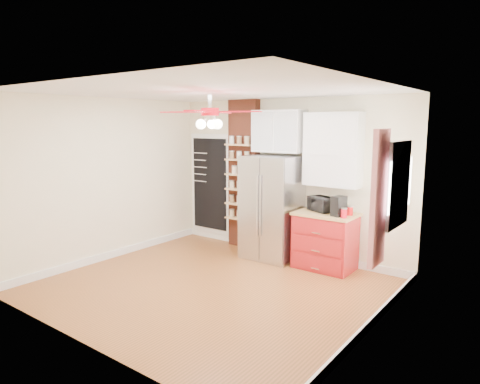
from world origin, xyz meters
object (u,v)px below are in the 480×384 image
Objects in this scene: red_cabinet at (325,241)px; toaster_oven at (321,204)px; coffee_maker at (339,206)px; ceiling_fan at (210,112)px; fridge at (272,208)px; canister_left at (344,213)px; pantry_jar_oats at (235,170)px.

toaster_oven reaches higher than red_cabinet.
coffee_maker reaches higher than red_cabinet.
ceiling_fan reaches higher than red_cabinet.
toaster_oven is at bearing 65.12° from ceiling_fan.
red_cabinet is at bearing 2.95° from fridge.
coffee_maker is 2.24× the size of canister_left.
fridge is 1.07m from pantry_jar_oats.
pantry_jar_oats reaches higher than canister_left.
coffee_maker is at bearing -0.53° from toaster_oven.
pantry_jar_oats is at bearing 173.33° from canister_left.
pantry_jar_oats is (-0.94, 1.76, -0.98)m from ceiling_fan.
fridge is 12.79× the size of pantry_jar_oats.
coffee_maker is at bearing -21.68° from red_cabinet.
canister_left is (0.12, -0.08, -0.08)m from coffee_maker.
toaster_oven is (0.86, 0.11, 0.14)m from fridge.
canister_left is at bearing -25.85° from red_cabinet.
ceiling_fan is (0.05, -1.63, 1.55)m from fridge.
canister_left is (0.48, -0.24, -0.05)m from toaster_oven.
canister_left is at bearing -19.90° from coffee_maker.
ceiling_fan is 10.37× the size of canister_left.
pantry_jar_oats is at bearing 177.48° from red_cabinet.
fridge reaches higher than coffee_maker.
toaster_oven is 0.40m from coffee_maker.
coffee_maker reaches higher than toaster_oven.
canister_left is 2.30m from pantry_jar_oats.
ceiling_fan is at bearing -118.71° from red_cabinet.
fridge reaches higher than canister_left.
ceiling_fan is 4.64× the size of coffee_maker.
coffee_maker is 2.21× the size of pantry_jar_oats.
ceiling_fan is 10.23× the size of pantry_jar_oats.
pantry_jar_oats is at bearing 171.60° from fridge.
pantry_jar_oats is (-2.11, 0.18, 0.39)m from coffee_maker.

